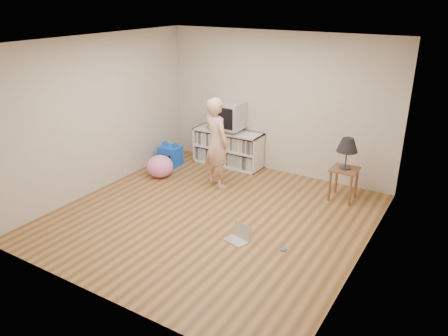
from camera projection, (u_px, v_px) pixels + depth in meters
ground at (212, 217)px, 6.71m from camera, size 4.50×4.50×0.00m
walls at (211, 136)px, 6.23m from camera, size 4.52×4.52×2.60m
ceiling at (210, 42)px, 5.74m from camera, size 4.50×4.50×0.01m
media_unit at (228, 148)px, 8.64m from camera, size 1.40×0.45×0.70m
dvd_deck at (228, 129)px, 8.48m from camera, size 0.45×0.35×0.07m
crt_tv at (228, 115)px, 8.37m from camera, size 0.60×0.53×0.50m
side_table at (344, 176)px, 7.13m from camera, size 0.42×0.42×0.55m
table_lamp at (347, 146)px, 6.93m from camera, size 0.34×0.34×0.52m
person at (217, 143)px, 7.50m from camera, size 0.68×0.58×1.60m
laptop at (239, 236)px, 6.07m from camera, size 0.37×0.33×0.22m
playing_cards at (283, 249)px, 5.84m from camera, size 0.09×0.10×0.02m
plush_blue at (171, 155)px, 8.66m from camera, size 0.43×0.37×0.47m
plush_pink at (160, 166)px, 8.10m from camera, size 0.53×0.53×0.41m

